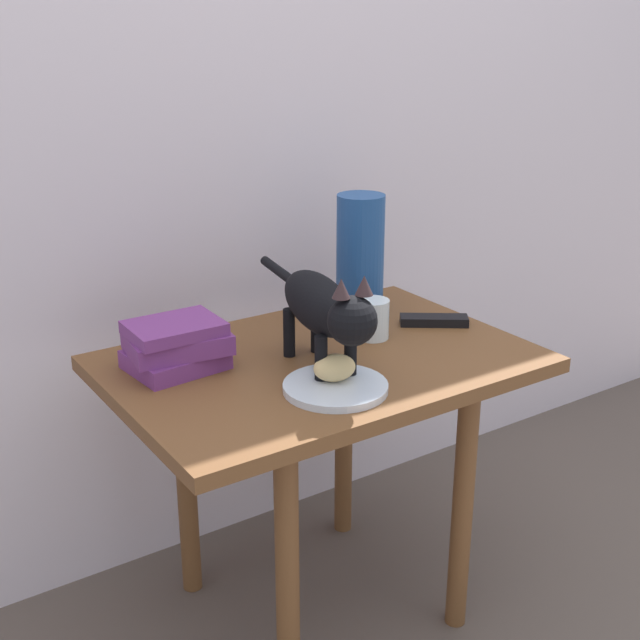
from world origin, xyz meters
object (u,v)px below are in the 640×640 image
(plate, at_px, (335,387))
(candle_jar, at_px, (373,321))
(side_table, at_px, (320,396))
(green_vase, at_px, (360,256))
(book_stack, at_px, (176,345))
(bread_roll, at_px, (335,368))
(cat, at_px, (324,308))
(tv_remote, at_px, (434,320))

(plate, bearing_deg, candle_jar, 38.90)
(side_table, relative_size, green_vase, 3.00)
(side_table, xyz_separation_m, book_stack, (-0.26, 0.11, 0.14))
(bread_roll, distance_m, green_vase, 0.42)
(cat, height_order, green_vase, green_vase)
(book_stack, height_order, green_vase, green_vase)
(bread_roll, relative_size, green_vase, 0.29)
(plate, distance_m, candle_jar, 0.28)
(side_table, distance_m, green_vase, 0.36)
(plate, relative_size, cat, 0.41)
(green_vase, bearing_deg, side_table, -142.88)
(candle_jar, relative_size, tv_remote, 0.57)
(green_vase, bearing_deg, cat, -137.58)
(book_stack, bearing_deg, candle_jar, -10.80)
(bread_roll, relative_size, candle_jar, 0.94)
(cat, distance_m, tv_remote, 0.38)
(side_table, bearing_deg, tv_remote, 2.74)
(tv_remote, bearing_deg, cat, -131.24)
(bread_roll, relative_size, book_stack, 0.39)
(plate, height_order, book_stack, book_stack)
(book_stack, distance_m, candle_jar, 0.42)
(plate, bearing_deg, tv_remote, 23.24)
(plate, height_order, cat, cat)
(cat, height_order, candle_jar, cat)
(plate, xyz_separation_m, green_vase, (0.29, 0.32, 0.13))
(plate, xyz_separation_m, candle_jar, (0.22, 0.18, 0.03))
(cat, xyz_separation_m, candle_jar, (0.19, 0.10, -0.09))
(candle_jar, bearing_deg, green_vase, 64.22)
(side_table, bearing_deg, book_stack, 157.81)
(candle_jar, bearing_deg, plate, -141.10)
(plate, xyz_separation_m, cat, (0.03, 0.08, 0.13))
(cat, bearing_deg, plate, -109.51)
(side_table, xyz_separation_m, candle_jar, (0.15, 0.03, 0.12))
(book_stack, bearing_deg, bread_roll, -49.47)
(green_vase, bearing_deg, bread_roll, -132.73)
(cat, bearing_deg, book_stack, 142.36)
(side_table, relative_size, book_stack, 4.07)
(bread_roll, height_order, green_vase, green_vase)
(candle_jar, bearing_deg, cat, -153.23)
(cat, relative_size, candle_jar, 5.58)
(side_table, height_order, plate, plate)
(tv_remote, bearing_deg, book_stack, -153.56)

